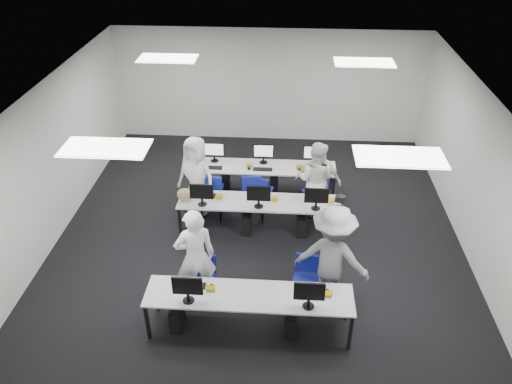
# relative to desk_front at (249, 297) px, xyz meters

# --- Properties ---
(room) EXTENTS (9.00, 9.02, 3.00)m
(room) POSITION_rel_desk_front_xyz_m (0.00, 2.40, 0.82)
(room) COLOR black
(room) RESTS_ON ground
(ceiling_panels) EXTENTS (5.20, 4.60, 0.02)m
(ceiling_panels) POSITION_rel_desk_front_xyz_m (0.00, 2.40, 2.30)
(ceiling_panels) COLOR white
(ceiling_panels) RESTS_ON room
(desk_front) EXTENTS (3.20, 0.70, 0.73)m
(desk_front) POSITION_rel_desk_front_xyz_m (0.00, 0.00, 0.00)
(desk_front) COLOR silver
(desk_front) RESTS_ON ground
(desk_mid) EXTENTS (3.20, 0.70, 0.73)m
(desk_mid) POSITION_rel_desk_front_xyz_m (0.00, 2.60, 0.00)
(desk_mid) COLOR silver
(desk_mid) RESTS_ON ground
(desk_back) EXTENTS (3.20, 0.70, 0.73)m
(desk_back) POSITION_rel_desk_front_xyz_m (0.00, 4.00, 0.00)
(desk_back) COLOR silver
(desk_back) RESTS_ON ground
(equipment_front) EXTENTS (2.51, 0.41, 1.19)m
(equipment_front) POSITION_rel_desk_front_xyz_m (-0.19, -0.02, -0.32)
(equipment_front) COLOR #0E49B7
(equipment_front) RESTS_ON desk_front
(equipment_mid) EXTENTS (2.91, 0.41, 1.19)m
(equipment_mid) POSITION_rel_desk_front_xyz_m (-0.19, 2.58, -0.32)
(equipment_mid) COLOR white
(equipment_mid) RESTS_ON desk_mid
(equipment_back) EXTENTS (2.91, 0.41, 1.19)m
(equipment_back) POSITION_rel_desk_front_xyz_m (0.19, 4.02, -0.32)
(equipment_back) COLOR white
(equipment_back) RESTS_ON desk_back
(chair_0) EXTENTS (0.49, 0.52, 0.83)m
(chair_0) POSITION_rel_desk_front_xyz_m (-0.85, 0.64, -0.42)
(chair_0) COLOR navy
(chair_0) RESTS_ON ground
(chair_1) EXTENTS (0.51, 0.54, 0.88)m
(chair_1) POSITION_rel_desk_front_xyz_m (0.89, 0.65, -0.40)
(chair_1) COLOR navy
(chair_1) RESTS_ON ground
(chair_2) EXTENTS (0.43, 0.47, 0.86)m
(chair_2) POSITION_rel_desk_front_xyz_m (-1.02, 3.06, -0.41)
(chair_2) COLOR navy
(chair_2) RESTS_ON ground
(chair_3) EXTENTS (0.50, 0.54, 0.89)m
(chair_3) POSITION_rel_desk_front_xyz_m (-0.17, 3.10, -0.40)
(chair_3) COLOR navy
(chair_3) RESTS_ON ground
(chair_4) EXTENTS (0.49, 0.53, 0.91)m
(chair_4) POSITION_rel_desk_front_xyz_m (1.12, 3.15, -0.39)
(chair_4) COLOR navy
(chair_4) RESTS_ON ground
(chair_5) EXTENTS (0.41, 0.44, 0.83)m
(chair_5) POSITION_rel_desk_front_xyz_m (-1.05, 3.50, -0.42)
(chair_5) COLOR navy
(chair_5) RESTS_ON ground
(chair_6) EXTENTS (0.50, 0.53, 0.84)m
(chair_6) POSITION_rel_desk_front_xyz_m (0.01, 3.45, -0.41)
(chair_6) COLOR navy
(chair_6) RESTS_ON ground
(chair_7) EXTENTS (0.57, 0.59, 0.88)m
(chair_7) POSITION_rel_desk_front_xyz_m (1.14, 3.40, -0.40)
(chair_7) COLOR navy
(chair_7) RESTS_ON ground
(handbag) EXTENTS (0.34, 0.22, 0.27)m
(handbag) POSITION_rel_desk_front_xyz_m (-1.45, 2.54, 0.19)
(handbag) COLOR tan
(handbag) RESTS_ON desk_mid
(student_0) EXTENTS (0.78, 0.64, 1.83)m
(student_0) POSITION_rel_desk_front_xyz_m (-0.92, 0.62, 0.23)
(student_0) COLOR white
(student_0) RESTS_ON ground
(student_1) EXTENTS (0.98, 0.86, 1.68)m
(student_1) POSITION_rel_desk_front_xyz_m (1.12, 3.34, 0.16)
(student_1) COLOR white
(student_1) RESTS_ON ground
(student_2) EXTENTS (1.01, 0.85, 1.75)m
(student_2) POSITION_rel_desk_front_xyz_m (-1.35, 3.26, 0.19)
(student_2) COLOR white
(student_2) RESTS_ON ground
(student_3) EXTENTS (1.00, 0.55, 1.62)m
(student_3) POSITION_rel_desk_front_xyz_m (1.18, 3.34, 0.13)
(student_3) COLOR white
(student_3) RESTS_ON ground
(photographer) EXTENTS (1.38, 1.02, 1.91)m
(photographer) POSITION_rel_desk_front_xyz_m (1.29, 0.70, 0.28)
(photographer) COLOR slate
(photographer) RESTS_ON ground
(dslr_camera) EXTENTS (0.18, 0.21, 0.10)m
(dslr_camera) POSITION_rel_desk_front_xyz_m (1.34, 0.87, 1.30)
(dslr_camera) COLOR black
(dslr_camera) RESTS_ON photographer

